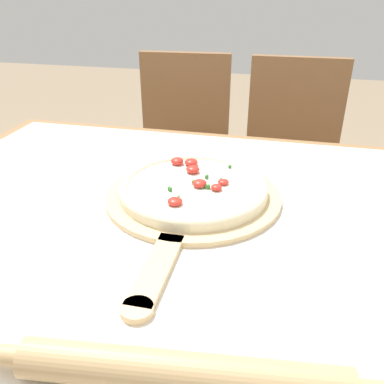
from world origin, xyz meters
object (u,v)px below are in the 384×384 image
pizza (195,188)px  rolling_pin (182,373)px  chair_right (291,156)px  chair_left (182,147)px  pizza_peel (193,200)px

pizza → rolling_pin: (0.09, -0.46, -0.00)m
pizza → chair_right: size_ratio=0.36×
pizza → chair_left: size_ratio=0.36×
pizza_peel → pizza: size_ratio=1.78×
rolling_pin → chair_right: bearing=84.4°
pizza_peel → chair_left: size_ratio=0.64×
pizza → chair_right: (0.22, 0.82, -0.24)m
pizza → chair_left: 0.89m
rolling_pin → chair_left: chair_left is taller
chair_left → chair_right: same height
pizza → chair_right: chair_right is taller
chair_right → chair_left: bearing=179.5°
pizza → chair_left: bearing=106.6°
pizza → chair_right: bearing=75.3°
rolling_pin → chair_right: (0.13, 1.28, -0.24)m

